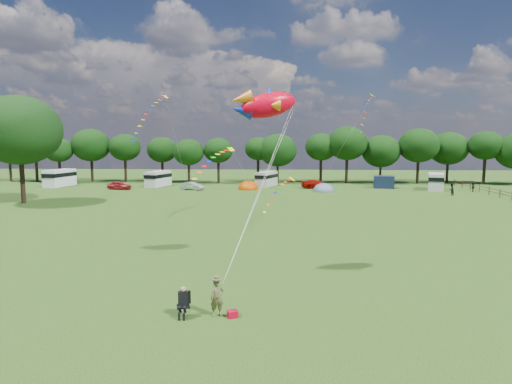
{
  "coord_description": "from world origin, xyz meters",
  "views": [
    {
      "loc": [
        1.51,
        -23.33,
        7.82
      ],
      "look_at": [
        0.0,
        8.0,
        4.0
      ],
      "focal_mm": 30.0,
      "sensor_mm": 36.0,
      "label": 1
    }
  ],
  "objects_px": {
    "campervan_b": "(158,178)",
    "walker_b": "(473,187)",
    "campervan_d": "(436,181)",
    "campervan_a": "(60,177)",
    "tent_orange": "(248,189)",
    "tent_greyblue": "(324,191)",
    "walker_a": "(451,190)",
    "fish_kite": "(263,105)",
    "car_a": "(119,185)",
    "camp_chair": "(183,298)",
    "car_c": "(316,184)",
    "car_b": "(192,186)",
    "campervan_c": "(266,178)",
    "kite_flyer": "(217,298)",
    "big_tree": "(19,130)"
  },
  "relations": [
    {
      "from": "campervan_c",
      "to": "camp_chair",
      "type": "height_order",
      "value": "campervan_c"
    },
    {
      "from": "car_a",
      "to": "campervan_c",
      "type": "height_order",
      "value": "campervan_c"
    },
    {
      "from": "big_tree",
      "to": "campervan_b",
      "type": "bearing_deg",
      "value": 60.25
    },
    {
      "from": "fish_kite",
      "to": "campervan_b",
      "type": "bearing_deg",
      "value": 98.3
    },
    {
      "from": "car_b",
      "to": "campervan_a",
      "type": "relative_size",
      "value": 0.57
    },
    {
      "from": "campervan_b",
      "to": "campervan_d",
      "type": "bearing_deg",
      "value": -77.18
    },
    {
      "from": "campervan_c",
      "to": "tent_orange",
      "type": "distance_m",
      "value": 5.51
    },
    {
      "from": "campervan_a",
      "to": "tent_orange",
      "type": "distance_m",
      "value": 32.46
    },
    {
      "from": "tent_greyblue",
      "to": "fish_kite",
      "type": "xyz_separation_m",
      "value": [
        -8.04,
        -40.16,
        9.83
      ]
    },
    {
      "from": "campervan_c",
      "to": "camp_chair",
      "type": "distance_m",
      "value": 54.39
    },
    {
      "from": "car_a",
      "to": "camp_chair",
      "type": "xyz_separation_m",
      "value": [
        20.89,
        -48.35,
        0.18
      ]
    },
    {
      "from": "car_a",
      "to": "fish_kite",
      "type": "xyz_separation_m",
      "value": [
        24.2,
        -41.15,
        9.2
      ]
    },
    {
      "from": "kite_flyer",
      "to": "big_tree",
      "type": "bearing_deg",
      "value": 113.58
    },
    {
      "from": "car_c",
      "to": "kite_flyer",
      "type": "height_order",
      "value": "kite_flyer"
    },
    {
      "from": "kite_flyer",
      "to": "car_a",
      "type": "bearing_deg",
      "value": 97.37
    },
    {
      "from": "tent_greyblue",
      "to": "walker_a",
      "type": "relative_size",
      "value": 2.19
    },
    {
      "from": "fish_kite",
      "to": "walker_a",
      "type": "relative_size",
      "value": 2.45
    },
    {
      "from": "car_b",
      "to": "tent_greyblue",
      "type": "distance_m",
      "value": 20.63
    },
    {
      "from": "car_a",
      "to": "camp_chair",
      "type": "distance_m",
      "value": 52.67
    },
    {
      "from": "car_c",
      "to": "tent_orange",
      "type": "distance_m",
      "value": 11.1
    },
    {
      "from": "car_c",
      "to": "campervan_d",
      "type": "bearing_deg",
      "value": -99.26
    },
    {
      "from": "car_b",
      "to": "walker_b",
      "type": "bearing_deg",
      "value": -67.73
    },
    {
      "from": "campervan_d",
      "to": "tent_orange",
      "type": "bearing_deg",
      "value": 110.22
    },
    {
      "from": "kite_flyer",
      "to": "walker_b",
      "type": "distance_m",
      "value": 57.83
    },
    {
      "from": "car_c",
      "to": "campervan_b",
      "type": "distance_m",
      "value": 26.58
    },
    {
      "from": "tent_orange",
      "to": "walker_a",
      "type": "distance_m",
      "value": 30.04
    },
    {
      "from": "car_a",
      "to": "camp_chair",
      "type": "bearing_deg",
      "value": -143.86
    },
    {
      "from": "kite_flyer",
      "to": "walker_b",
      "type": "height_order",
      "value": "kite_flyer"
    },
    {
      "from": "walker_a",
      "to": "camp_chair",
      "type": "bearing_deg",
      "value": 22.35
    },
    {
      "from": "campervan_a",
      "to": "walker_b",
      "type": "xyz_separation_m",
      "value": [
        66.66,
        -4.57,
        -0.76
      ]
    },
    {
      "from": "campervan_b",
      "to": "campervan_d",
      "type": "xyz_separation_m",
      "value": [
        45.18,
        -3.09,
        0.02
      ]
    },
    {
      "from": "kite_flyer",
      "to": "campervan_b",
      "type": "bearing_deg",
      "value": 90.66
    },
    {
      "from": "campervan_c",
      "to": "fish_kite",
      "type": "xyz_separation_m",
      "value": [
        0.91,
        -47.14,
        8.53
      ]
    },
    {
      "from": "campervan_d",
      "to": "kite_flyer",
      "type": "distance_m",
      "value": 57.21
    },
    {
      "from": "campervan_b",
      "to": "tent_greyblue",
      "type": "height_order",
      "value": "campervan_b"
    },
    {
      "from": "car_b",
      "to": "campervan_c",
      "type": "height_order",
      "value": "campervan_c"
    },
    {
      "from": "car_c",
      "to": "campervan_d",
      "type": "xyz_separation_m",
      "value": [
        18.67,
        -1.28,
        0.71
      ]
    },
    {
      "from": "car_c",
      "to": "tent_orange",
      "type": "relative_size",
      "value": 1.26
    },
    {
      "from": "kite_flyer",
      "to": "campervan_d",
      "type": "bearing_deg",
      "value": 43.48
    },
    {
      "from": "campervan_a",
      "to": "campervan_b",
      "type": "relative_size",
      "value": 1.08
    },
    {
      "from": "fish_kite",
      "to": "tent_orange",
      "type": "bearing_deg",
      "value": 80.6
    },
    {
      "from": "car_c",
      "to": "campervan_b",
      "type": "bearing_deg",
      "value": 80.76
    },
    {
      "from": "campervan_b",
      "to": "walker_b",
      "type": "relative_size",
      "value": 3.76
    },
    {
      "from": "big_tree",
      "to": "kite_flyer",
      "type": "bearing_deg",
      "value": -48.9
    },
    {
      "from": "campervan_d",
      "to": "camp_chair",
      "type": "height_order",
      "value": "campervan_d"
    },
    {
      "from": "car_c",
      "to": "campervan_c",
      "type": "xyz_separation_m",
      "value": [
        -8.14,
        2.87,
        0.63
      ]
    },
    {
      "from": "campervan_a",
      "to": "campervan_d",
      "type": "height_order",
      "value": "campervan_a"
    },
    {
      "from": "tent_orange",
      "to": "campervan_a",
      "type": "bearing_deg",
      "value": 175.07
    },
    {
      "from": "car_b",
      "to": "fish_kite",
      "type": "height_order",
      "value": "fish_kite"
    },
    {
      "from": "campervan_d",
      "to": "campervan_a",
      "type": "bearing_deg",
      "value": 107.24
    }
  ]
}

